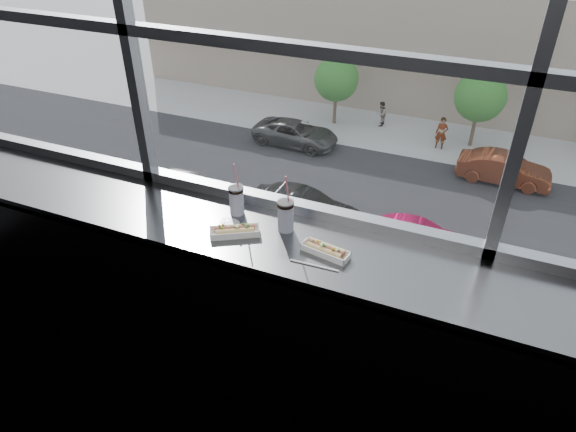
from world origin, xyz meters
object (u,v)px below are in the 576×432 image
at_px(car_near_a, 187,182).
at_px(hotdog_tray_right, 326,250).
at_px(pedestrian_b, 442,130).
at_px(tree_left, 336,79).
at_px(hotdog_tray_left, 235,231).
at_px(loose_straw, 314,265).
at_px(car_far_a, 296,130).
at_px(soda_cup_left, 236,199).
at_px(tree_center, 480,97).
at_px(soda_cup_right, 286,214).
at_px(car_near_c, 418,235).
at_px(pedestrian_a, 381,112).
at_px(car_near_b, 303,206).
at_px(car_far_b, 505,165).
at_px(wrapper, 230,223).

bearing_deg(car_near_a, hotdog_tray_right, -148.00).
height_order(pedestrian_b, tree_left, tree_left).
distance_m(hotdog_tray_left, tree_left, 30.94).
relative_size(loose_straw, car_far_a, 0.04).
bearing_deg(soda_cup_left, pedestrian_b, 92.82).
bearing_deg(tree_center, hotdog_tray_left, -90.49).
bearing_deg(tree_left, hotdog_tray_right, -72.55).
bearing_deg(pedestrian_b, loose_straw, -86.04).
distance_m(car_far_a, car_near_a, 8.39).
relative_size(hotdog_tray_left, tree_left, 0.06).
xyz_separation_m(hotdog_tray_right, soda_cup_right, (-0.27, 0.12, 0.07)).
xyz_separation_m(car_near_c, pedestrian_a, (-4.84, 12.76, -0.03)).
bearing_deg(pedestrian_b, soda_cup_right, -86.53).
relative_size(hotdog_tray_right, car_near_c, 0.04).
bearing_deg(tree_left, pedestrian_a, 14.71).
bearing_deg(loose_straw, car_far_a, 109.80).
height_order(soda_cup_right, car_near_b, soda_cup_right).
xyz_separation_m(hotdog_tray_left, car_far_b, (2.28, 24.34, -11.03)).
bearing_deg(car_near_b, soda_cup_left, -160.00).
bearing_deg(tree_left, pedestrian_b, -9.01).
xyz_separation_m(wrapper, tree_left, (-8.34, 28.27, -9.13)).
distance_m(hotdog_tray_right, pedestrian_a, 31.70).
xyz_separation_m(loose_straw, tree_center, (-0.23, 28.42, -9.00)).
bearing_deg(tree_center, car_near_a, -135.69).
distance_m(tree_left, tree_center, 8.65).
height_order(car_near_b, tree_center, tree_center).
xyz_separation_m(soda_cup_left, car_near_c, (-0.59, 16.15, -11.16)).
bearing_deg(car_near_c, soda_cup_left, 178.48).
bearing_deg(car_near_c, tree_left, 29.19).
xyz_separation_m(pedestrian_b, tree_center, (1.66, 1.11, 1.91)).
relative_size(soda_cup_right, car_far_a, 0.06).
bearing_deg(wrapper, loose_straw, -15.77).
relative_size(loose_straw, car_near_c, 0.04).
height_order(wrapper, car_near_a, wrapper).
distance_m(hotdog_tray_right, tree_left, 31.05).
xyz_separation_m(hotdog_tray_right, car_far_b, (1.79, 24.31, -11.03)).
distance_m(hotdog_tray_left, pedestrian_b, 29.38).
distance_m(soda_cup_right, loose_straw, 0.35).
relative_size(car_far_a, tree_center, 1.24).
distance_m(hotdog_tray_left, pedestrian_a, 31.64).
bearing_deg(soda_cup_right, wrapper, -165.52).
bearing_deg(soda_cup_right, hotdog_tray_left, -146.64).
height_order(car_far_b, car_near_a, car_far_b).
bearing_deg(hotdog_tray_right, hotdog_tray_left, -166.32).
distance_m(soda_cup_left, car_far_a, 28.24).
xyz_separation_m(hotdog_tray_left, car_near_a, (-12.05, 16.34, -11.03)).
bearing_deg(car_near_a, pedestrian_b, -49.86).
xyz_separation_m(hotdog_tray_right, car_near_c, (-1.16, 16.31, -11.09)).
bearing_deg(car_near_b, car_far_a, 24.55).
relative_size(soda_cup_left, tree_center, 0.07).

